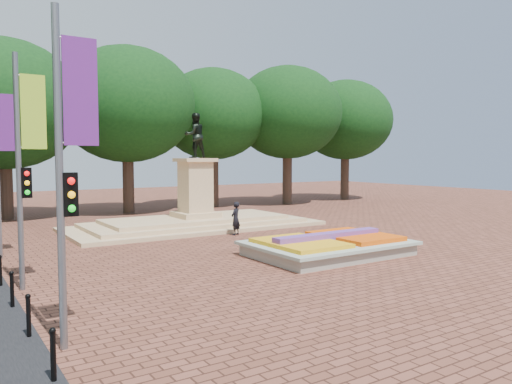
{
  "coord_description": "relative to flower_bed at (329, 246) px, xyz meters",
  "views": [
    {
      "loc": [
        -12.39,
        -17.1,
        3.96
      ],
      "look_at": [
        1.36,
        3.89,
        2.2
      ],
      "focal_mm": 35.0,
      "sensor_mm": 36.0,
      "label": 1
    }
  ],
  "objects": [
    {
      "name": "ground",
      "position": [
        -1.03,
        2.0,
        -0.38
      ],
      "size": [
        90.0,
        90.0,
        0.0
      ],
      "primitive_type": "plane",
      "color": "brown",
      "rests_on": "ground"
    },
    {
      "name": "monument",
      "position": [
        -1.03,
        10.0,
        0.5
      ],
      "size": [
        14.0,
        6.0,
        6.4
      ],
      "color": "tan",
      "rests_on": "ground"
    },
    {
      "name": "flower_bed",
      "position": [
        0.0,
        0.0,
        0.0
      ],
      "size": [
        6.3,
        4.3,
        0.91
      ],
      "color": "gray",
      "rests_on": "ground"
    },
    {
      "name": "bollard_row",
      "position": [
        -11.73,
        0.5,
        0.15
      ],
      "size": [
        0.12,
        13.12,
        0.98
      ],
      "color": "black",
      "rests_on": "ground"
    },
    {
      "name": "tree_row_back",
      "position": [
        1.31,
        20.0,
        6.29
      ],
      "size": [
        44.8,
        8.8,
        10.43
      ],
      "color": "#34251C",
      "rests_on": "ground"
    },
    {
      "name": "pedestrian",
      "position": [
        -0.5,
        6.5,
        0.47
      ],
      "size": [
        0.74,
        0.67,
        1.7
      ],
      "primitive_type": "imported",
      "rotation": [
        0.0,
        0.0,
        3.69
      ],
      "color": "black",
      "rests_on": "ground"
    },
    {
      "name": "banner_poles",
      "position": [
        -11.1,
        0.69,
        3.5
      ],
      "size": [
        0.88,
        11.17,
        7.0
      ],
      "color": "slate",
      "rests_on": "ground"
    }
  ]
}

